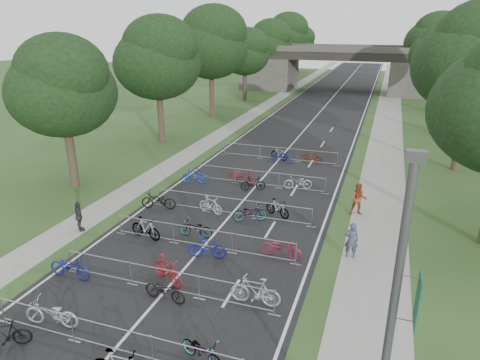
# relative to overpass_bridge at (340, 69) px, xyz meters

# --- Properties ---
(road) EXTENTS (11.00, 140.00, 0.01)m
(road) POSITION_rel_overpass_bridge_xyz_m (0.00, -15.00, -3.53)
(road) COLOR black
(road) RESTS_ON ground
(sidewalk_right) EXTENTS (3.00, 140.00, 0.01)m
(sidewalk_right) POSITION_rel_overpass_bridge_xyz_m (8.00, -15.00, -3.53)
(sidewalk_right) COLOR gray
(sidewalk_right) RESTS_ON ground
(sidewalk_left) EXTENTS (2.00, 140.00, 0.01)m
(sidewalk_left) POSITION_rel_overpass_bridge_xyz_m (-7.50, -15.00, -3.53)
(sidewalk_left) COLOR gray
(sidewalk_left) RESTS_ON ground
(lane_markings) EXTENTS (0.12, 140.00, 0.00)m
(lane_markings) POSITION_rel_overpass_bridge_xyz_m (0.00, -15.00, -3.53)
(lane_markings) COLOR silver
(lane_markings) RESTS_ON ground
(overpass_bridge) EXTENTS (31.00, 8.00, 7.05)m
(overpass_bridge) POSITION_rel_overpass_bridge_xyz_m (0.00, 0.00, 0.00)
(overpass_bridge) COLOR #413E3A
(overpass_bridge) RESTS_ON ground
(lamppost) EXTENTS (0.61, 0.65, 8.21)m
(lamppost) POSITION_rel_overpass_bridge_xyz_m (8.33, -63.00, 0.75)
(lamppost) COLOR #4C4C51
(lamppost) RESTS_ON ground
(tree_left_0) EXTENTS (6.72, 6.72, 10.25)m
(tree_left_0) POSITION_rel_overpass_bridge_xyz_m (-11.39, -49.07, 2.96)
(tree_left_0) COLOR #33261C
(tree_left_0) RESTS_ON ground
(tree_left_1) EXTENTS (7.56, 7.56, 11.53)m
(tree_left_1) POSITION_rel_overpass_bridge_xyz_m (-11.39, -37.07, 3.77)
(tree_left_1) COLOR #33261C
(tree_left_1) RESTS_ON ground
(tree_right_1) EXTENTS (8.18, 8.18, 12.47)m
(tree_right_1) POSITION_rel_overpass_bridge_xyz_m (13.11, -37.07, 4.37)
(tree_right_1) COLOR #33261C
(tree_right_1) RESTS_ON ground
(tree_left_2) EXTENTS (8.40, 8.40, 12.81)m
(tree_left_2) POSITION_rel_overpass_bridge_xyz_m (-11.39, -25.07, 4.58)
(tree_left_2) COLOR #33261C
(tree_left_2) RESTS_ON ground
(tree_right_2) EXTENTS (6.16, 6.16, 9.39)m
(tree_right_2) POSITION_rel_overpass_bridge_xyz_m (13.11, -25.07, 2.41)
(tree_right_2) COLOR #33261C
(tree_right_2) RESTS_ON ground
(tree_left_3) EXTENTS (6.72, 6.72, 10.25)m
(tree_left_3) POSITION_rel_overpass_bridge_xyz_m (-11.39, -13.07, 2.96)
(tree_left_3) COLOR #33261C
(tree_left_3) RESTS_ON ground
(tree_right_3) EXTENTS (7.17, 7.17, 10.93)m
(tree_right_3) POSITION_rel_overpass_bridge_xyz_m (13.11, -13.07, 3.39)
(tree_right_3) COLOR #33261C
(tree_right_3) RESTS_ON ground
(tree_left_4) EXTENTS (7.56, 7.56, 11.53)m
(tree_left_4) POSITION_rel_overpass_bridge_xyz_m (-11.39, -1.07, 3.77)
(tree_left_4) COLOR #33261C
(tree_left_4) RESTS_ON ground
(tree_right_4) EXTENTS (8.18, 8.18, 12.47)m
(tree_right_4) POSITION_rel_overpass_bridge_xyz_m (13.11, -1.07, 4.37)
(tree_right_4) COLOR #33261C
(tree_right_4) RESTS_ON ground
(tree_left_5) EXTENTS (8.40, 8.40, 12.81)m
(tree_left_5) POSITION_rel_overpass_bridge_xyz_m (-11.39, 10.93, 4.58)
(tree_left_5) COLOR #33261C
(tree_left_5) RESTS_ON ground
(tree_right_5) EXTENTS (6.16, 6.16, 9.39)m
(tree_right_5) POSITION_rel_overpass_bridge_xyz_m (13.11, 10.93, 2.41)
(tree_right_5) COLOR #33261C
(tree_right_5) RESTS_ON ground
(tree_left_6) EXTENTS (6.72, 6.72, 10.25)m
(tree_left_6) POSITION_rel_overpass_bridge_xyz_m (-11.39, 22.93, 2.96)
(tree_left_6) COLOR #33261C
(tree_left_6) RESTS_ON ground
(tree_right_6) EXTENTS (7.17, 7.17, 10.93)m
(tree_right_6) POSITION_rel_overpass_bridge_xyz_m (13.11, 22.93, 3.39)
(tree_right_6) COLOR #33261C
(tree_right_6) RESTS_ON ground
(barrier_row_1) EXTENTS (9.70, 0.08, 1.10)m
(barrier_row_1) POSITION_rel_overpass_bridge_xyz_m (0.00, -61.40, -2.99)
(barrier_row_1) COLOR gray
(barrier_row_1) RESTS_ON ground
(barrier_row_2) EXTENTS (9.70, 0.08, 1.10)m
(barrier_row_2) POSITION_rel_overpass_bridge_xyz_m (0.00, -57.80, -2.99)
(barrier_row_2) COLOR gray
(barrier_row_2) RESTS_ON ground
(barrier_row_3) EXTENTS (9.70, 0.08, 1.10)m
(barrier_row_3) POSITION_rel_overpass_bridge_xyz_m (0.00, -54.00, -2.99)
(barrier_row_3) COLOR gray
(barrier_row_3) RESTS_ON ground
(barrier_row_4) EXTENTS (9.70, 0.08, 1.10)m
(barrier_row_4) POSITION_rel_overpass_bridge_xyz_m (0.00, -50.00, -2.99)
(barrier_row_4) COLOR gray
(barrier_row_4) RESTS_ON ground
(barrier_row_5) EXTENTS (9.70, 0.08, 1.10)m
(barrier_row_5) POSITION_rel_overpass_bridge_xyz_m (0.00, -45.00, -2.99)
(barrier_row_5) COLOR gray
(barrier_row_5) RESTS_ON ground
(barrier_row_6) EXTENTS (9.70, 0.08, 1.10)m
(barrier_row_6) POSITION_rel_overpass_bridge_xyz_m (0.00, -39.00, -2.99)
(barrier_row_6) COLOR gray
(barrier_row_6) RESTS_ON ground
(bike_4) EXTENTS (1.68, 1.26, 1.01)m
(bike_4) POSITION_rel_overpass_bridge_xyz_m (-3.50, -62.34, -3.03)
(bike_4) COLOR black
(bike_4) RESTS_ON ground
(bike_5) EXTENTS (2.13, 1.00, 1.07)m
(bike_5) POSITION_rel_overpass_bridge_xyz_m (-2.80, -60.99, -3.00)
(bike_5) COLOR #A2A3AA
(bike_5) RESTS_ON ground
(bike_7) EXTENTS (1.81, 1.11, 0.90)m
(bike_7) POSITION_rel_overpass_bridge_xyz_m (3.01, -60.82, -3.08)
(bike_7) COLOR gray
(bike_7) RESTS_ON ground
(bike_8) EXTENTS (2.02, 0.72, 1.06)m
(bike_8) POSITION_rel_overpass_bridge_xyz_m (-4.30, -58.17, -3.01)
(bike_8) COLOR navy
(bike_8) RESTS_ON ground
(bike_9) EXTENTS (2.04, 1.44, 1.21)m
(bike_9) POSITION_rel_overpass_bridge_xyz_m (-0.18, -57.17, -2.93)
(bike_9) COLOR maroon
(bike_9) RESTS_ON ground
(bike_10) EXTENTS (1.86, 0.78, 0.95)m
(bike_10) POSITION_rel_overpass_bridge_xyz_m (0.32, -58.30, -3.06)
(bike_10) COLOR black
(bike_10) RESTS_ON ground
(bike_11) EXTENTS (2.03, 0.64, 1.21)m
(bike_11) POSITION_rel_overpass_bridge_xyz_m (3.74, -57.39, -2.93)
(bike_11) COLOR #A6A5AD
(bike_11) RESTS_ON ground
(bike_12) EXTENTS (1.94, 0.91, 1.12)m
(bike_12) POSITION_rel_overpass_bridge_xyz_m (-3.10, -54.00, -2.97)
(bike_12) COLOR gray
(bike_12) RESTS_ON ground
(bike_13) EXTENTS (1.78, 0.76, 0.91)m
(bike_13) POSITION_rel_overpass_bridge_xyz_m (-0.80, -52.99, -3.08)
(bike_13) COLOR gray
(bike_13) RESTS_ON ground
(bike_14) EXTENTS (1.87, 0.82, 1.09)m
(bike_14) POSITION_rel_overpass_bridge_xyz_m (0.61, -54.77, -2.99)
(bike_14) COLOR navy
(bike_14) RESTS_ON ground
(bike_15) EXTENTS (1.99, 0.77, 1.03)m
(bike_15) POSITION_rel_overpass_bridge_xyz_m (3.82, -53.62, -3.02)
(bike_15) COLOR maroon
(bike_15) RESTS_ON ground
(bike_16) EXTENTS (2.17, 1.12, 1.09)m
(bike_16) POSITION_rel_overpass_bridge_xyz_m (-4.30, -50.55, -2.99)
(bike_16) COLOR black
(bike_16) RESTS_ON ground
(bike_17) EXTENTS (1.74, 0.94, 1.00)m
(bike_17) POSITION_rel_overpass_bridge_xyz_m (-1.20, -50.09, -3.03)
(bike_17) COLOR #B3B3BB
(bike_17) RESTS_ON ground
(bike_18) EXTENTS (1.98, 1.40, 0.99)m
(bike_18) POSITION_rel_overpass_bridge_xyz_m (1.26, -50.31, -3.04)
(bike_18) COLOR gray
(bike_18) RESTS_ON ground
(bike_19) EXTENTS (1.71, 1.16, 1.00)m
(bike_19) POSITION_rel_overpass_bridge_xyz_m (2.53, -49.26, -3.03)
(bike_19) COLOR gray
(bike_19) RESTS_ON ground
(bike_20) EXTENTS (1.85, 0.87, 1.07)m
(bike_20) POSITION_rel_overpass_bridge_xyz_m (-4.12, -45.91, -3.00)
(bike_20) COLOR #1B3E97
(bike_20) RESTS_ON ground
(bike_21) EXTENTS (2.20, 1.28, 1.09)m
(bike_21) POSITION_rel_overpass_bridge_xyz_m (-1.03, -44.89, -2.99)
(bike_21) COLOR maroon
(bike_21) RESTS_ON ground
(bike_22) EXTENTS (1.69, 1.04, 0.98)m
(bike_22) POSITION_rel_overpass_bridge_xyz_m (0.05, -45.91, -3.04)
(bike_22) COLOR black
(bike_22) RESTS_ON ground
(bike_23) EXTENTS (1.95, 1.14, 0.97)m
(bike_23) POSITION_rel_overpass_bridge_xyz_m (2.76, -44.70, -3.05)
(bike_23) COLOR #94959B
(bike_23) RESTS_ON ground
(bike_25) EXTENTS (1.70, 1.08, 0.99)m
(bike_25) POSITION_rel_overpass_bridge_xyz_m (0.01, -38.82, -3.04)
(bike_25) COLOR gray
(bike_25) RESTS_ON ground
(bike_26) EXTENTS (2.00, 0.98, 1.01)m
(bike_26) POSITION_rel_overpass_bridge_xyz_m (0.37, -39.46, -3.03)
(bike_26) COLOR navy
(bike_26) RESTS_ON ground
(bike_27) EXTENTS (1.75, 0.71, 1.02)m
(bike_27) POSITION_rel_overpass_bridge_xyz_m (2.63, -38.86, -3.02)
(bike_27) COLOR maroon
(bike_27) RESTS_ON ground
(pedestrian_a) EXTENTS (0.70, 0.52, 1.75)m
(pedestrian_a) POSITION_rel_overpass_bridge_xyz_m (6.87, -52.51, -2.66)
(pedestrian_a) COLOR #32374C
(pedestrian_a) RESTS_ON ground
(pedestrian_b) EXTENTS (0.98, 0.81, 1.87)m
(pedestrian_b) POSITION_rel_overpass_bridge_xyz_m (6.80, -47.52, -2.60)
(pedestrian_b) COLOR brown
(pedestrian_b) RESTS_ON ground
(pedestrian_c) EXTENTS (1.01, 0.89, 1.64)m
(pedestrian_c) POSITION_rel_overpass_bridge_xyz_m (-6.80, -54.40, -2.71)
(pedestrian_c) COLOR #2B2A2D
(pedestrian_c) RESTS_ON ground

